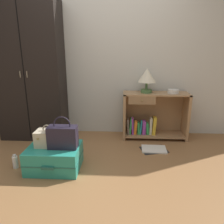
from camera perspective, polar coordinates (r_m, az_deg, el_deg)
name	(u,v)px	position (r m, az deg, el deg)	size (l,w,h in m)	color
ground_plane	(92,180)	(2.47, -5.37, -17.52)	(9.00, 9.00, 0.00)	olive
back_wall	(103,54)	(3.55, -2.39, 15.09)	(6.40, 0.10, 2.60)	beige
wardrobe	(30,73)	(3.55, -20.83, 9.75)	(0.98, 0.47, 2.07)	black
bookshelf	(152,116)	(3.48, 10.62, -1.01)	(1.00, 0.37, 0.73)	#A37A51
table_lamp	(147,77)	(3.32, 9.24, 9.23)	(0.28, 0.28, 0.37)	#4C7542
bowl	(173,91)	(3.40, 15.94, 5.28)	(0.17, 0.17, 0.06)	silver
suitcase_large	(55,158)	(2.69, -15.01, -11.60)	(0.61, 0.49, 0.28)	teal
train_case	(48,138)	(2.65, -16.69, -6.58)	(0.27, 0.22, 0.26)	beige
handbag	(63,137)	(2.53, -12.94, -6.40)	(0.33, 0.16, 0.38)	#231E2D
bottle	(15,162)	(2.88, -24.30, -11.94)	(0.06, 0.06, 0.17)	white
open_book_on_floor	(154,149)	(3.16, 11.06, -9.67)	(0.42, 0.35, 0.02)	white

